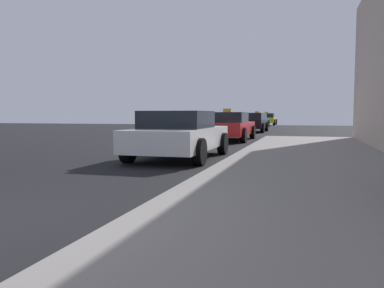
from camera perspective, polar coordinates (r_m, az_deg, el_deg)
sidewalk at (r=3.25m, az=19.49°, el=-16.00°), size 4.00×32.00×0.15m
car_white at (r=10.54m, az=-1.85°, el=1.39°), size 2.02×4.16×1.27m
car_red at (r=17.89m, az=5.21°, el=2.60°), size 2.05×4.56×1.43m
car_black at (r=26.51m, az=8.56°, el=3.13°), size 1.97×4.24×1.27m
car_green at (r=35.66m, az=9.40°, el=3.42°), size 1.92×4.44×1.43m
car_yellow at (r=43.51m, az=10.71°, el=3.56°), size 2.05×4.19×1.43m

